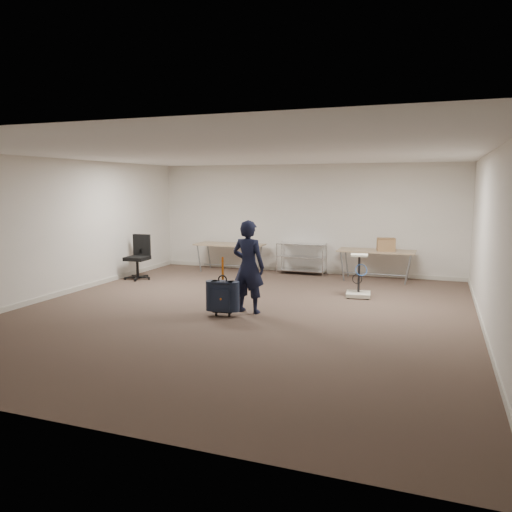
% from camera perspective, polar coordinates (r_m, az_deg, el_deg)
% --- Properties ---
extents(ground, '(9.00, 9.00, 0.00)m').
position_cam_1_polar(ground, '(9.00, -1.74, -6.46)').
color(ground, '#423128').
rests_on(ground, ground).
extents(room_shell, '(8.00, 9.00, 9.00)m').
position_cam_1_polar(room_shell, '(10.25, 1.13, -4.37)').
color(room_shell, silver).
rests_on(room_shell, ground).
extents(folding_table_left, '(1.80, 0.75, 0.73)m').
position_cam_1_polar(folding_table_left, '(13.19, -3.04, 1.17)').
color(folding_table_left, '#917859').
rests_on(folding_table_left, ground).
extents(folding_table_right, '(1.80, 0.75, 0.73)m').
position_cam_1_polar(folding_table_right, '(12.21, 13.59, 0.40)').
color(folding_table_right, '#917859').
rests_on(folding_table_right, ground).
extents(wire_shelf, '(1.22, 0.47, 0.80)m').
position_cam_1_polar(wire_shelf, '(12.84, 5.23, -0.11)').
color(wire_shelf, silver).
rests_on(wire_shelf, ground).
extents(person, '(0.64, 0.46, 1.66)m').
position_cam_1_polar(person, '(8.84, -0.88, -1.23)').
color(person, black).
rests_on(person, ground).
extents(suitcase, '(0.41, 0.27, 1.04)m').
position_cam_1_polar(suitcase, '(8.68, -3.83, -4.62)').
color(suitcase, black).
rests_on(suitcase, ground).
extents(office_chair, '(0.65, 0.65, 1.07)m').
position_cam_1_polar(office_chair, '(12.46, -13.29, -1.08)').
color(office_chair, black).
rests_on(office_chair, ground).
extents(equipment_cart, '(0.53, 0.53, 0.88)m').
position_cam_1_polar(equipment_cart, '(10.37, 11.64, -3.37)').
color(equipment_cart, '#ECE8CA').
rests_on(equipment_cart, ground).
extents(cardboard_box, '(0.46, 0.38, 0.30)m').
position_cam_1_polar(cardboard_box, '(12.12, 14.64, 1.28)').
color(cardboard_box, olive).
rests_on(cardboard_box, folding_table_right).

